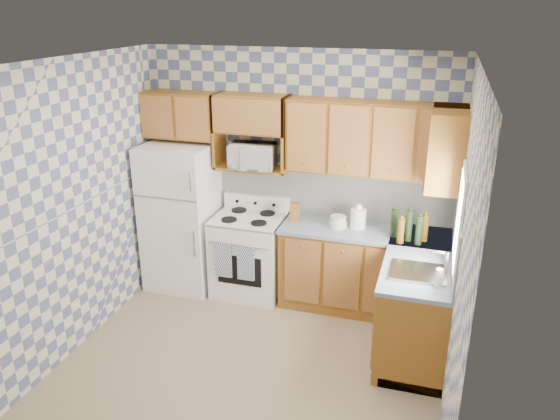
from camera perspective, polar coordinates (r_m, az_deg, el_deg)
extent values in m
plane|color=#8A7A5A|center=(5.26, -3.00, -15.66)|extent=(3.40, 3.40, 0.00)
cube|color=slate|center=(6.02, 1.89, 3.70)|extent=(3.40, 0.02, 2.70)
cube|color=slate|center=(4.35, 18.32, -4.39)|extent=(0.02, 3.20, 2.70)
cube|color=white|center=(5.97, 5.56, 1.96)|extent=(2.60, 0.02, 0.56)
cube|color=white|center=(5.14, 17.97, -2.21)|extent=(0.02, 1.60, 0.56)
cube|color=white|center=(6.32, -10.25, -0.69)|extent=(0.75, 0.70, 1.68)
cube|color=white|center=(6.19, -3.21, -4.77)|extent=(0.76, 0.65, 0.90)
cube|color=silver|center=(6.01, -3.30, -0.85)|extent=(0.76, 0.65, 0.02)
cube|color=white|center=(6.22, -2.46, 0.86)|extent=(0.76, 0.08, 0.17)
cube|color=navy|center=(5.93, -5.94, -5.22)|extent=(0.19, 0.02, 0.40)
cube|color=navy|center=(5.84, -3.60, -5.56)|extent=(0.19, 0.02, 0.40)
cube|color=brown|center=(5.94, 8.77, -6.27)|extent=(1.75, 0.60, 0.88)
cube|color=brown|center=(5.47, 14.01, -9.25)|extent=(0.60, 1.60, 0.88)
cube|color=slate|center=(5.74, 9.01, -2.20)|extent=(1.77, 0.63, 0.04)
cube|color=slate|center=(5.26, 14.39, -4.90)|extent=(0.63, 1.60, 0.04)
cube|color=brown|center=(5.58, 9.77, 7.35)|extent=(1.75, 0.33, 0.74)
cube|color=brown|center=(6.17, -10.27, 9.75)|extent=(0.82, 0.33, 0.50)
cube|color=brown|center=(5.37, 17.07, 6.19)|extent=(0.33, 0.70, 0.74)
cube|color=brown|center=(5.98, -2.88, 4.41)|extent=(0.80, 0.33, 0.03)
imported|color=white|center=(5.89, -2.89, 5.65)|extent=(0.52, 0.38, 0.27)
cube|color=#B7B7BC|center=(4.93, 14.24, -6.35)|extent=(0.48, 0.40, 0.03)
cube|color=silver|center=(4.72, 18.24, -1.02)|extent=(0.02, 0.66, 0.86)
cylinder|color=black|center=(5.50, 13.33, -1.59)|extent=(0.07, 0.07, 0.32)
cylinder|color=black|center=(5.44, 14.32, -2.03)|extent=(0.07, 0.07, 0.30)
cylinder|color=brown|center=(5.54, 14.89, -1.80)|extent=(0.07, 0.07, 0.28)
cylinder|color=brown|center=(5.44, 12.51, -2.13)|extent=(0.07, 0.07, 0.25)
cylinder|color=black|center=(5.57, 11.83, -1.35)|extent=(0.07, 0.07, 0.29)
cube|color=brown|center=(5.85, 1.58, -0.20)|extent=(0.11, 0.11, 0.21)
cylinder|color=white|center=(5.74, 8.17, -0.86)|extent=(0.16, 0.16, 0.20)
cylinder|color=beige|center=(4.70, 16.27, -6.87)|extent=(0.06, 0.06, 0.17)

